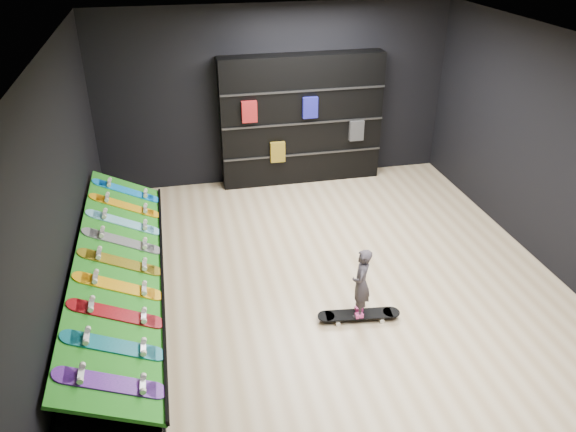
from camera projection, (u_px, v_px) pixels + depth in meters
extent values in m
cube|color=#CBB289|center=(329.00, 288.00, 7.18)|extent=(6.00, 7.00, 0.01)
cube|color=white|center=(340.00, 49.00, 5.75)|extent=(6.00, 7.00, 0.01)
cube|color=black|center=(275.00, 96.00, 9.47)|extent=(6.00, 0.02, 3.00)
cube|color=black|center=(495.00, 416.00, 3.46)|extent=(6.00, 0.02, 3.00)
cube|color=black|center=(60.00, 207.00, 5.90)|extent=(0.02, 7.00, 3.00)
cube|color=black|center=(564.00, 160.00, 7.03)|extent=(0.02, 7.00, 3.00)
cube|color=#166B10|center=(120.00, 264.00, 6.37)|extent=(0.92, 4.50, 0.46)
cube|color=black|center=(301.00, 120.00, 9.58)|extent=(2.77, 0.32, 2.22)
imported|color=black|center=(360.00, 295.00, 6.45)|extent=(0.21, 0.24, 0.52)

